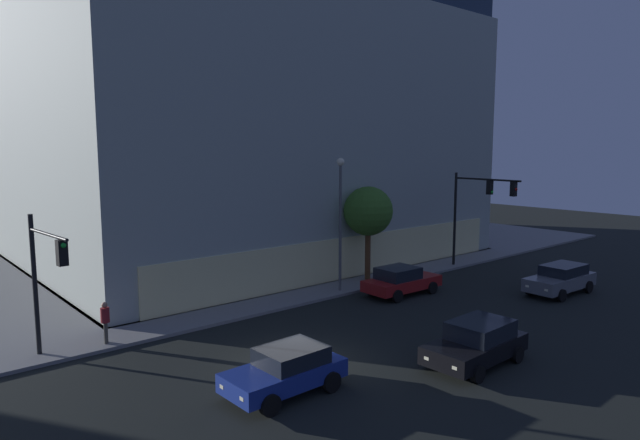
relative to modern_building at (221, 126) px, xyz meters
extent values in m
plane|color=black|center=(-11.22, -24.16, -9.94)|extent=(120.00, 120.00, 0.00)
cube|color=slate|center=(-11.22, 11.80, -9.86)|extent=(80.00, 60.00, 0.15)
cube|color=#4C4C51|center=(0.00, 0.03, -9.86)|extent=(30.87, 31.63, 0.15)
cube|color=#F9ECA3|center=(0.00, -15.38, -8.50)|extent=(27.42, 0.60, 2.57)
cube|color=#A0ABA1|center=(0.00, 0.03, -0.88)|extent=(30.47, 31.23, 17.81)
cube|color=#1B2C42|center=(0.00, 0.03, 9.04)|extent=(29.86, 30.61, 2.03)
cylinder|color=black|center=(-18.35, -17.04, -7.03)|extent=(0.18, 0.18, 5.52)
cylinder|color=black|center=(-18.22, -18.83, -4.85)|extent=(0.39, 3.60, 0.12)
cube|color=black|center=(-18.13, -20.09, -5.35)|extent=(0.34, 0.34, 0.90)
sphere|color=green|center=(-18.11, -20.27, -5.07)|extent=(0.18, 0.18, 0.18)
cylinder|color=black|center=(7.90, -17.50, -6.61)|extent=(0.18, 0.18, 6.36)
cylinder|color=black|center=(7.73, -19.98, -3.79)|extent=(0.47, 4.98, 0.12)
cube|color=black|center=(7.71, -20.23, -4.29)|extent=(0.34, 0.34, 0.90)
sphere|color=green|center=(7.70, -20.41, -4.57)|extent=(0.18, 0.18, 0.18)
cube|color=black|center=(7.59, -21.97, -4.29)|extent=(0.34, 0.34, 0.90)
sphere|color=red|center=(7.58, -22.15, -4.29)|extent=(0.18, 0.18, 0.18)
cylinder|color=#595959|center=(-2.81, -17.53, -6.24)|extent=(0.16, 0.16, 7.10)
sphere|color=#F9EFC6|center=(-2.81, -17.53, -2.54)|extent=(0.44, 0.44, 0.44)
cylinder|color=brown|center=(0.29, -16.66, -8.28)|extent=(0.34, 0.34, 3.02)
sphere|color=#3B6B22|center=(0.29, -16.66, -5.57)|extent=(3.00, 3.00, 3.00)
cylinder|color=#4C473D|center=(-15.98, -17.63, -9.35)|extent=(0.14, 0.14, 0.88)
cylinder|color=#4C473D|center=(-15.90, -17.46, -9.35)|extent=(0.14, 0.14, 0.88)
cylinder|color=maroon|center=(-15.94, -17.55, -8.60)|extent=(0.36, 0.36, 0.61)
sphere|color=#AE795D|center=(-15.94, -17.55, -8.17)|extent=(0.24, 0.24, 0.24)
cube|color=navy|center=(-12.99, -25.88, -9.27)|extent=(4.15, 1.97, 0.62)
cube|color=black|center=(-12.68, -25.87, -8.68)|extent=(2.19, 1.74, 0.57)
cube|color=#F9F4CC|center=(-14.99, -26.48, -9.27)|extent=(0.12, 0.20, 0.12)
cube|color=#F9F4CC|center=(-15.01, -25.35, -9.27)|extent=(0.12, 0.20, 0.12)
cylinder|color=black|center=(-14.25, -26.84, -9.59)|extent=(0.71, 0.25, 0.70)
cylinder|color=black|center=(-14.29, -24.96, -9.59)|extent=(0.71, 0.25, 0.70)
cylinder|color=black|center=(-11.70, -26.79, -9.59)|extent=(0.71, 0.25, 0.70)
cylinder|color=black|center=(-11.73, -24.91, -9.59)|extent=(0.71, 0.25, 0.70)
cube|color=black|center=(-5.98, -28.55, -9.29)|extent=(4.49, 2.11, 0.67)
cube|color=black|center=(-5.65, -28.54, -8.63)|extent=(2.43, 1.85, 0.65)
cube|color=#F9F4CC|center=(-8.13, -29.21, -9.29)|extent=(0.13, 0.20, 0.12)
cube|color=#F9F4CC|center=(-8.17, -28.02, -9.29)|extent=(0.13, 0.20, 0.12)
cylinder|color=black|center=(-7.33, -29.58, -9.62)|extent=(0.64, 0.26, 0.63)
cylinder|color=black|center=(-7.39, -27.60, -9.62)|extent=(0.64, 0.26, 0.63)
cylinder|color=black|center=(-4.58, -29.49, -9.62)|extent=(0.64, 0.26, 0.63)
cylinder|color=black|center=(-4.64, -27.52, -9.62)|extent=(0.64, 0.26, 0.63)
cube|color=maroon|center=(-0.39, -20.04, -9.29)|extent=(4.67, 2.06, 0.60)
cube|color=black|center=(-0.74, -20.03, -8.67)|extent=(2.22, 1.80, 0.64)
cube|color=#F9F4CC|center=(1.88, -19.51, -9.29)|extent=(0.12, 0.20, 0.12)
cube|color=#F9F4CC|center=(1.86, -20.68, -9.29)|extent=(0.12, 0.20, 0.12)
cylinder|color=black|center=(1.07, -19.10, -9.59)|extent=(0.70, 0.26, 0.69)
cylinder|color=black|center=(1.02, -21.05, -9.59)|extent=(0.70, 0.26, 0.69)
cylinder|color=black|center=(-1.80, -19.03, -9.59)|extent=(0.70, 0.26, 0.69)
cylinder|color=black|center=(-1.84, -20.98, -9.59)|extent=(0.70, 0.26, 0.69)
cube|color=slate|center=(6.46, -25.71, -9.24)|extent=(4.84, 2.04, 0.71)
cube|color=black|center=(6.82, -25.73, -8.59)|extent=(2.65, 1.77, 0.57)
cube|color=#F9F4CC|center=(4.11, -26.17, -9.24)|extent=(0.13, 0.20, 0.12)
cube|color=#F9F4CC|center=(4.15, -25.06, -9.24)|extent=(0.13, 0.20, 0.12)
cylinder|color=black|center=(4.95, -26.57, -9.59)|extent=(0.70, 0.27, 0.69)
cylinder|color=black|center=(5.02, -24.73, -9.59)|extent=(0.70, 0.27, 0.69)
cylinder|color=black|center=(7.90, -26.69, -9.59)|extent=(0.70, 0.27, 0.69)
cylinder|color=black|center=(7.98, -24.85, -9.59)|extent=(0.70, 0.27, 0.69)
camera|label=1|loc=(-23.45, -39.97, -1.79)|focal=30.94mm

